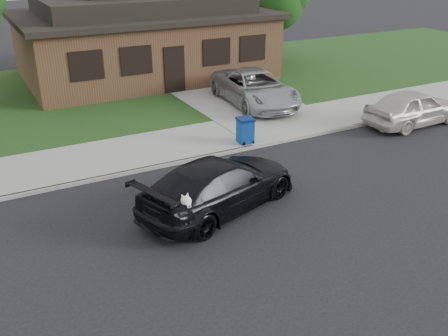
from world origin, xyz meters
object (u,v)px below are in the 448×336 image
white_compact (413,107)px  recycling_bin (245,130)px  sedan (219,184)px  minivan (255,88)px

white_compact → recycling_bin: size_ratio=4.61×
white_compact → recycling_bin: 7.02m
sedan → minivan: size_ratio=1.01×
sedan → minivan: (5.58, 7.37, 0.16)m
recycling_bin → sedan: bearing=-123.7°
sedan → recycling_bin: sedan is taller
sedan → recycling_bin: 4.65m
recycling_bin → white_compact: bearing=-4.2°
minivan → white_compact: minivan is taller
recycling_bin → minivan: bearing=60.0°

